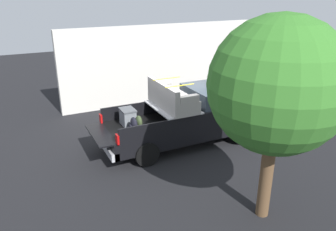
% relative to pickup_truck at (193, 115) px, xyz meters
% --- Properties ---
extents(ground_plane, '(40.00, 40.00, 0.00)m').
position_rel_pickup_truck_xyz_m(ground_plane, '(-0.35, -0.00, -0.96)').
color(ground_plane, black).
extents(pickup_truck, '(6.05, 2.09, 2.23)m').
position_rel_pickup_truck_xyz_m(pickup_truck, '(0.00, 0.00, 0.00)').
color(pickup_truck, black).
rests_on(pickup_truck, ground_plane).
extents(building_facade, '(9.52, 0.36, 3.49)m').
position_rel_pickup_truck_xyz_m(building_facade, '(1.04, 4.62, 0.79)').
color(building_facade, silver).
rests_on(building_facade, ground_plane).
extents(tree_background, '(2.90, 2.90, 4.63)m').
position_rel_pickup_truck_xyz_m(tree_background, '(-0.53, -4.25, 2.20)').
color(tree_background, brown).
rests_on(tree_background, ground_plane).
extents(trash_can, '(0.60, 0.60, 0.98)m').
position_rel_pickup_truck_xyz_m(trash_can, '(3.53, 2.88, -0.46)').
color(trash_can, '#3F4C66').
rests_on(trash_can, ground_plane).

